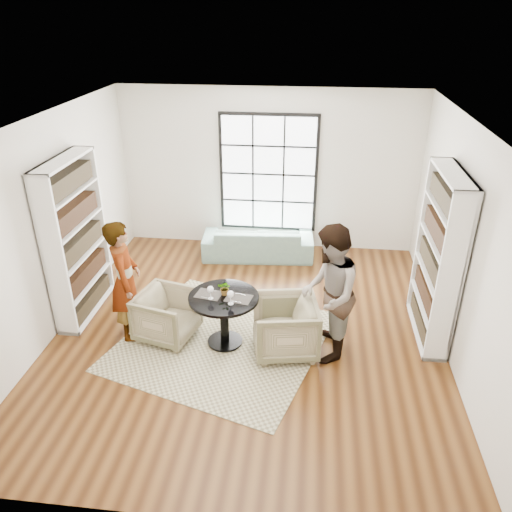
# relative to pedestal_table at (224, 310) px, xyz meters

# --- Properties ---
(ground) EXTENTS (6.00, 6.00, 0.00)m
(ground) POSITION_rel_pedestal_table_xyz_m (0.29, 0.30, -0.55)
(ground) COLOR brown
(room_shell) EXTENTS (6.00, 6.01, 6.00)m
(room_shell) POSITION_rel_pedestal_table_xyz_m (0.29, 0.84, 0.71)
(room_shell) COLOR silver
(room_shell) RESTS_ON ground
(rug) EXTENTS (3.30, 3.30, 0.01)m
(rug) POSITION_rel_pedestal_table_xyz_m (-0.05, 0.04, -0.55)
(rug) COLOR tan
(rug) RESTS_ON ground
(pedestal_table) EXTENTS (0.95, 0.95, 0.76)m
(pedestal_table) POSITION_rel_pedestal_table_xyz_m (0.00, 0.00, 0.00)
(pedestal_table) COLOR black
(pedestal_table) RESTS_ON ground
(sofa) EXTENTS (2.09, 0.95, 0.59)m
(sofa) POSITION_rel_pedestal_table_xyz_m (0.15, 2.75, -0.25)
(sofa) COLOR gray
(sofa) RESTS_ON ground
(armchair_left) EXTENTS (0.94, 0.92, 0.71)m
(armchair_left) POSITION_rel_pedestal_table_xyz_m (-0.83, 0.06, -0.20)
(armchair_left) COLOR #B9B884
(armchair_left) RESTS_ON ground
(armchair_right) EXTENTS (0.98, 0.96, 0.77)m
(armchair_right) POSITION_rel_pedestal_table_xyz_m (0.84, -0.07, -0.17)
(armchair_right) COLOR tan
(armchair_right) RESTS_ON ground
(person_left) EXTENTS (0.59, 0.73, 1.76)m
(person_left) POSITION_rel_pedestal_table_xyz_m (-1.38, 0.06, 0.33)
(person_left) COLOR gray
(person_left) RESTS_ON ground
(person_right) EXTENTS (0.74, 0.93, 1.88)m
(person_right) POSITION_rel_pedestal_table_xyz_m (1.39, -0.07, 0.39)
(person_right) COLOR gray
(person_right) RESTS_ON ground
(placemat_left) EXTENTS (0.38, 0.32, 0.01)m
(placemat_left) POSITION_rel_pedestal_table_xyz_m (-0.21, 0.02, 0.21)
(placemat_left) COLOR #272422
(placemat_left) RESTS_ON pedestal_table
(placemat_right) EXTENTS (0.38, 0.32, 0.01)m
(placemat_right) POSITION_rel_pedestal_table_xyz_m (0.21, -0.03, 0.21)
(placemat_right) COLOR #272422
(placemat_right) RESTS_ON pedestal_table
(cutlery_left) EXTENTS (0.18, 0.24, 0.01)m
(cutlery_left) POSITION_rel_pedestal_table_xyz_m (-0.21, 0.02, 0.22)
(cutlery_left) COLOR #BBBCC0
(cutlery_left) RESTS_ON placemat_left
(cutlery_right) EXTENTS (0.18, 0.24, 0.01)m
(cutlery_right) POSITION_rel_pedestal_table_xyz_m (0.21, -0.03, 0.22)
(cutlery_right) COLOR #BBBCC0
(cutlery_right) RESTS_ON placemat_right
(wine_glass_left) EXTENTS (0.09, 0.09, 0.19)m
(wine_glass_left) POSITION_rel_pedestal_table_xyz_m (-0.16, -0.08, 0.35)
(wine_glass_left) COLOR silver
(wine_glass_left) RESTS_ON pedestal_table
(wine_glass_right) EXTENTS (0.09, 0.09, 0.20)m
(wine_glass_right) POSITION_rel_pedestal_table_xyz_m (0.13, -0.17, 0.35)
(wine_glass_right) COLOR silver
(wine_glass_right) RESTS_ON pedestal_table
(flower_centerpiece) EXTENTS (0.22, 0.20, 0.20)m
(flower_centerpiece) POSITION_rel_pedestal_table_xyz_m (0.01, 0.05, 0.31)
(flower_centerpiece) COLOR gray
(flower_centerpiece) RESTS_ON pedestal_table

